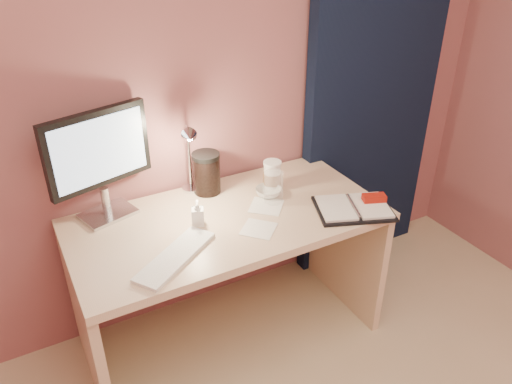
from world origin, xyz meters
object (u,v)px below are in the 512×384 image
planner (355,207)px  dark_jar (207,175)px  keyboard (175,257)px  desk (222,249)px  clear_cup (274,187)px  desk_lamp (202,152)px  monitor (98,156)px  coffee_cup (272,176)px  lotion_bottle (198,213)px  bowl (268,192)px

planner → dark_jar: (-0.53, 0.48, 0.08)m
keyboard → planner: planner is taller
desk → keyboard: (-0.31, -0.25, 0.23)m
clear_cup → dark_jar: 0.33m
clear_cup → dark_jar: size_ratio=0.84×
desk_lamp → keyboard: bearing=-109.8°
monitor → planner: size_ratio=1.22×
clear_cup → desk_lamp: 0.37m
planner → coffee_cup: coffee_cup is taller
monitor → dark_jar: 0.52m
keyboard → lotion_bottle: size_ratio=3.44×
monitor → clear_cup: bearing=-35.6°
clear_cup → lotion_bottle: size_ratio=1.31×
desk → clear_cup: size_ratio=9.15×
clear_cup → dark_jar: bearing=135.0°
lotion_bottle → desk_lamp: size_ratio=0.31×
lotion_bottle → desk_lamp: desk_lamp is taller
keyboard → planner: (0.85, -0.05, 0.00)m
monitor → lotion_bottle: 0.48m
monitor → lotion_bottle: monitor is taller
coffee_cup → lotion_bottle: bearing=-164.2°
clear_cup → desk_lamp: size_ratio=0.40×
coffee_cup → desk_lamp: (-0.33, 0.08, 0.17)m
coffee_cup → bowl: size_ratio=1.17×
dark_jar → desk_lamp: size_ratio=0.48×
monitor → desk_lamp: size_ratio=1.30×
coffee_cup → lotion_bottle: (-0.45, -0.13, -0.01)m
dark_jar → planner: bearing=-42.0°
coffee_cup → clear_cup: (-0.06, -0.12, 0.01)m
planner → clear_cup: 0.38m
bowl → desk_lamp: (-0.28, 0.14, 0.22)m
desk → dark_jar: (0.01, 0.18, 0.32)m
keyboard → bowl: (0.57, 0.26, 0.01)m
desk → desk_lamp: (-0.02, 0.14, 0.46)m
bowl → coffee_cup: bearing=46.7°
clear_cup → monitor: bearing=160.8°
monitor → clear_cup: size_ratio=3.25×
desk → lotion_bottle: (-0.14, -0.07, 0.28)m
planner → desk_lamp: size_ratio=1.07×
desk → dark_jar: size_ratio=7.66×
planner → lotion_bottle: 0.72m
lotion_bottle → dark_jar: dark_jar is taller
keyboard → dark_jar: dark_jar is taller
lotion_bottle → bowl: bearing=10.2°
coffee_cup → desk_lamp: 0.38m
dark_jar → bowl: bearing=-35.8°
desk → clear_cup: (0.25, -0.06, 0.30)m
lotion_bottle → dark_jar: (0.15, 0.25, 0.03)m
desk → bowl: (0.25, 0.00, 0.25)m
coffee_cup → dark_jar: bearing=158.0°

